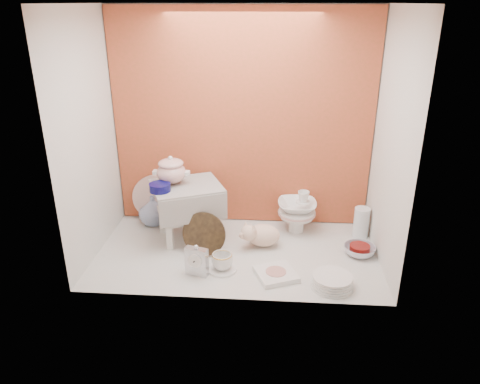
% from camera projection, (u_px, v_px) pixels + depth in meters
% --- Properties ---
extents(ground, '(1.80, 1.80, 0.00)m').
position_uv_depth(ground, '(237.00, 253.00, 2.96)').
color(ground, silver).
rests_on(ground, ground).
extents(niche_shell, '(1.86, 1.03, 1.53)m').
position_uv_depth(niche_shell, '(239.00, 105.00, 2.77)').
color(niche_shell, '#C04A30').
rests_on(niche_shell, ground).
extents(step_stool, '(0.56, 0.53, 0.39)m').
position_uv_depth(step_stool, '(188.00, 211.00, 3.09)').
color(step_stool, silver).
rests_on(step_stool, ground).
extents(soup_tureen, '(0.30, 0.30, 0.19)m').
position_uv_depth(soup_tureen, '(171.00, 170.00, 3.00)').
color(soup_tureen, white).
rests_on(soup_tureen, step_stool).
extents(cobalt_bowl, '(0.18, 0.18, 0.05)m').
position_uv_depth(cobalt_bowl, '(160.00, 187.00, 2.91)').
color(cobalt_bowl, '#0B094A').
rests_on(cobalt_bowl, step_stool).
extents(floral_platter, '(0.35, 0.06, 0.35)m').
position_uv_depth(floral_platter, '(156.00, 198.00, 3.35)').
color(floral_platter, white).
rests_on(floral_platter, ground).
extents(blue_white_vase, '(0.25, 0.25, 0.22)m').
position_uv_depth(blue_white_vase, '(153.00, 210.00, 3.30)').
color(blue_white_vase, silver).
rests_on(blue_white_vase, ground).
extents(lacquer_tray, '(0.30, 0.13, 0.28)m').
position_uv_depth(lacquer_tray, '(204.00, 234.00, 2.90)').
color(lacquer_tray, black).
rests_on(lacquer_tray, ground).
extents(mantel_clock, '(0.14, 0.08, 0.20)m').
position_uv_depth(mantel_clock, '(197.00, 260.00, 2.68)').
color(mantel_clock, silver).
rests_on(mantel_clock, ground).
extents(plush_pig, '(0.29, 0.21, 0.17)m').
position_uv_depth(plush_pig, '(263.00, 235.00, 3.01)').
color(plush_pig, beige).
rests_on(plush_pig, ground).
extents(teacup_saucer, '(0.18, 0.18, 0.01)m').
position_uv_depth(teacup_saucer, '(222.00, 269.00, 2.76)').
color(teacup_saucer, white).
rests_on(teacup_saucer, ground).
extents(gold_rim_teacup, '(0.16, 0.16, 0.10)m').
position_uv_depth(gold_rim_teacup, '(222.00, 261.00, 2.74)').
color(gold_rim_teacup, white).
rests_on(gold_rim_teacup, teacup_saucer).
extents(lattice_dish, '(0.29, 0.29, 0.03)m').
position_uv_depth(lattice_dish, '(276.00, 274.00, 2.70)').
color(lattice_dish, white).
rests_on(lattice_dish, ground).
extents(dinner_plate_stack, '(0.25, 0.25, 0.07)m').
position_uv_depth(dinner_plate_stack, '(332.00, 281.00, 2.59)').
color(dinner_plate_stack, white).
rests_on(dinner_plate_stack, ground).
extents(crystal_bowl, '(0.21, 0.21, 0.06)m').
position_uv_depth(crystal_bowl, '(359.00, 250.00, 2.92)').
color(crystal_bowl, silver).
rests_on(crystal_bowl, ground).
extents(clear_glass_vase, '(0.11, 0.11, 0.21)m').
position_uv_depth(clear_glass_vase, '(361.00, 223.00, 3.12)').
color(clear_glass_vase, silver).
rests_on(clear_glass_vase, ground).
extents(porcelain_tower, '(0.30, 0.30, 0.31)m').
position_uv_depth(porcelain_tower, '(297.00, 211.00, 3.18)').
color(porcelain_tower, white).
rests_on(porcelain_tower, ground).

